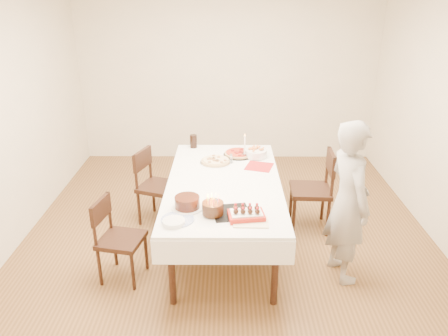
{
  "coord_description": "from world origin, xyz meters",
  "views": [
    {
      "loc": [
        -0.02,
        -4.11,
        2.59
      ],
      "look_at": [
        -0.04,
        -0.1,
        0.89
      ],
      "focal_mm": 35.0,
      "sensor_mm": 36.0,
      "label": 1
    }
  ],
  "objects_px": {
    "pizza_white": "(216,161)",
    "pizza_pepperoni": "(239,154)",
    "chair_left_dessert": "(121,240)",
    "taper_candle": "(245,146)",
    "chair_left_savory": "(158,187)",
    "layer_cake": "(187,203)",
    "person": "(348,202)",
    "pasta_bowl": "(256,153)",
    "birthday_cake": "(213,205)",
    "cola_glass": "(193,141)",
    "strawberry_box": "(246,214)",
    "chair_right_savory": "(310,190)",
    "dining_table": "(224,214)"
  },
  "relations": [
    {
      "from": "chair_left_savory",
      "to": "layer_cake",
      "type": "distance_m",
      "value": 1.24
    },
    {
      "from": "layer_cake",
      "to": "taper_candle",
      "type": "bearing_deg",
      "value": 65.39
    },
    {
      "from": "pasta_bowl",
      "to": "pizza_white",
      "type": "bearing_deg",
      "value": -158.22
    },
    {
      "from": "pizza_white",
      "to": "birthday_cake",
      "type": "distance_m",
      "value": 1.18
    },
    {
      "from": "taper_candle",
      "to": "layer_cake",
      "type": "bearing_deg",
      "value": -114.61
    },
    {
      "from": "pizza_pepperoni",
      "to": "birthday_cake",
      "type": "bearing_deg",
      "value": -100.29
    },
    {
      "from": "pasta_bowl",
      "to": "layer_cake",
      "type": "height_order",
      "value": "layer_cake"
    },
    {
      "from": "pasta_bowl",
      "to": "birthday_cake",
      "type": "distance_m",
      "value": 1.44
    },
    {
      "from": "strawberry_box",
      "to": "birthday_cake",
      "type": "bearing_deg",
      "value": 167.42
    },
    {
      "from": "chair_left_dessert",
      "to": "cola_glass",
      "type": "xyz_separation_m",
      "value": [
        0.57,
        1.55,
        0.42
      ]
    },
    {
      "from": "chair_right_savory",
      "to": "strawberry_box",
      "type": "height_order",
      "value": "chair_right_savory"
    },
    {
      "from": "pizza_white",
      "to": "pizza_pepperoni",
      "type": "relative_size",
      "value": 0.99
    },
    {
      "from": "cola_glass",
      "to": "strawberry_box",
      "type": "distance_m",
      "value": 1.83
    },
    {
      "from": "person",
      "to": "pizza_white",
      "type": "relative_size",
      "value": 4.46
    },
    {
      "from": "birthday_cake",
      "to": "person",
      "type": "bearing_deg",
      "value": 9.16
    },
    {
      "from": "chair_left_savory",
      "to": "pasta_bowl",
      "type": "xyz_separation_m",
      "value": [
        1.12,
        0.15,
        0.36
      ]
    },
    {
      "from": "chair_left_dessert",
      "to": "pasta_bowl",
      "type": "bearing_deg",
      "value": -125.02
    },
    {
      "from": "layer_cake",
      "to": "strawberry_box",
      "type": "distance_m",
      "value": 0.55
    },
    {
      "from": "pasta_bowl",
      "to": "cola_glass",
      "type": "relative_size",
      "value": 1.6
    },
    {
      "from": "chair_right_savory",
      "to": "layer_cake",
      "type": "distance_m",
      "value": 1.64
    },
    {
      "from": "pasta_bowl",
      "to": "pizza_pepperoni",
      "type": "bearing_deg",
      "value": 165.38
    },
    {
      "from": "chair_left_savory",
      "to": "pasta_bowl",
      "type": "relative_size",
      "value": 3.44
    },
    {
      "from": "layer_cake",
      "to": "chair_left_dessert",
      "type": "bearing_deg",
      "value": 178.47
    },
    {
      "from": "chair_left_dessert",
      "to": "person",
      "type": "bearing_deg",
      "value": -166.54
    },
    {
      "from": "chair_left_dessert",
      "to": "layer_cake",
      "type": "height_order",
      "value": "layer_cake"
    },
    {
      "from": "chair_left_dessert",
      "to": "pasta_bowl",
      "type": "distance_m",
      "value": 1.84
    },
    {
      "from": "chair_left_dessert",
      "to": "taper_candle",
      "type": "relative_size",
      "value": 2.74
    },
    {
      "from": "layer_cake",
      "to": "chair_left_savory",
      "type": "bearing_deg",
      "value": 111.57
    },
    {
      "from": "chair_left_dessert",
      "to": "layer_cake",
      "type": "bearing_deg",
      "value": -169.84
    },
    {
      "from": "chair_right_savory",
      "to": "chair_left_savory",
      "type": "height_order",
      "value": "chair_right_savory"
    },
    {
      "from": "pizza_white",
      "to": "pasta_bowl",
      "type": "relative_size",
      "value": 1.37
    },
    {
      "from": "chair_right_savory",
      "to": "pasta_bowl",
      "type": "distance_m",
      "value": 0.75
    },
    {
      "from": "cola_glass",
      "to": "birthday_cake",
      "type": "height_order",
      "value": "birthday_cake"
    },
    {
      "from": "strawberry_box",
      "to": "chair_left_dessert",
      "type": "bearing_deg",
      "value": 170.27
    },
    {
      "from": "chair_left_savory",
      "to": "pizza_pepperoni",
      "type": "height_order",
      "value": "chair_left_savory"
    },
    {
      "from": "chair_left_savory",
      "to": "pizza_pepperoni",
      "type": "bearing_deg",
      "value": -148.7
    },
    {
      "from": "pasta_bowl",
      "to": "layer_cake",
      "type": "bearing_deg",
      "value": -118.72
    },
    {
      "from": "dining_table",
      "to": "pizza_pepperoni",
      "type": "bearing_deg",
      "value": 77.09
    },
    {
      "from": "chair_left_dessert",
      "to": "taper_candle",
      "type": "height_order",
      "value": "taper_candle"
    },
    {
      "from": "pasta_bowl",
      "to": "strawberry_box",
      "type": "distance_m",
      "value": 1.44
    },
    {
      "from": "pizza_white",
      "to": "pizza_pepperoni",
      "type": "height_order",
      "value": "same"
    },
    {
      "from": "chair_left_savory",
      "to": "pizza_white",
      "type": "height_order",
      "value": "chair_left_savory"
    },
    {
      "from": "chair_left_savory",
      "to": "pizza_pepperoni",
      "type": "distance_m",
      "value": 1.0
    },
    {
      "from": "chair_left_dessert",
      "to": "chair_left_savory",
      "type": "bearing_deg",
      "value": -88.14
    },
    {
      "from": "chair_left_dessert",
      "to": "person",
      "type": "distance_m",
      "value": 2.11
    },
    {
      "from": "person",
      "to": "pizza_pepperoni",
      "type": "relative_size",
      "value": 4.4
    },
    {
      "from": "chair_right_savory",
      "to": "chair_left_dessert",
      "type": "xyz_separation_m",
      "value": [
        -1.91,
        -0.94,
        -0.06
      ]
    },
    {
      "from": "pizza_pepperoni",
      "to": "pasta_bowl",
      "type": "xyz_separation_m",
      "value": [
        0.2,
        -0.05,
        0.03
      ]
    },
    {
      "from": "dining_table",
      "to": "chair_left_dessert",
      "type": "height_order",
      "value": "chair_left_dessert"
    },
    {
      "from": "pizza_pepperoni",
      "to": "cola_glass",
      "type": "distance_m",
      "value": 0.6
    }
  ]
}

